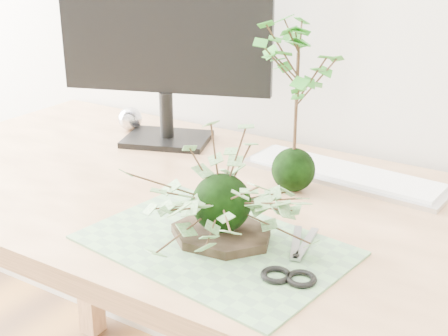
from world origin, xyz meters
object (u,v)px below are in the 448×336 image
at_px(desk, 251,247).
at_px(monitor, 166,36).
at_px(maple_kokedama, 298,64).
at_px(keyboard, 344,174).
at_px(ivy_kokedama, 221,177).

relative_size(desk, monitor, 3.48).
xyz_separation_m(maple_kokedama, keyboard, (0.06, 0.11, -0.24)).
relative_size(ivy_kokedama, monitor, 0.72).
bearing_deg(monitor, desk, -50.89).
relative_size(desk, keyboard, 3.78).
distance_m(ivy_kokedama, maple_kokedama, 0.28).
height_order(maple_kokedama, keyboard, maple_kokedama).
bearing_deg(desk, ivy_kokedama, -79.33).
bearing_deg(desk, keyboard, 66.58).
xyz_separation_m(keyboard, monitor, (-0.43, -0.01, 0.24)).
relative_size(ivy_kokedama, keyboard, 0.79).
bearing_deg(maple_kokedama, monitor, 164.28).
bearing_deg(keyboard, monitor, -175.07).
xyz_separation_m(desk, keyboard, (0.09, 0.21, 0.10)).
height_order(desk, keyboard, keyboard).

